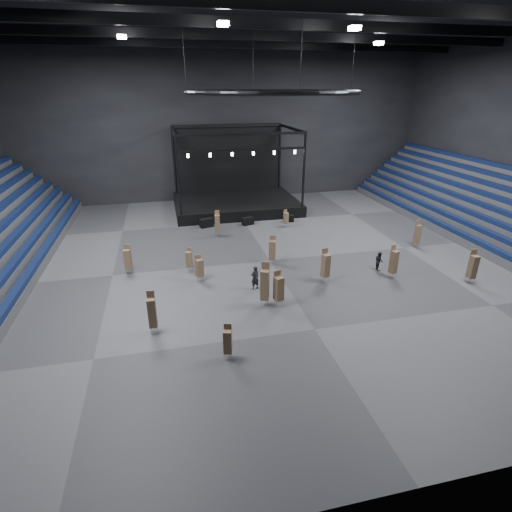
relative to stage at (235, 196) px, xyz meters
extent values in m
plane|color=#454548|center=(0.00, -16.24, -1.45)|extent=(50.00, 50.00, 0.00)
cube|color=black|center=(0.00, -16.24, 16.55)|extent=(50.00, 42.00, 0.20)
cube|color=black|center=(0.00, 4.76, 7.55)|extent=(50.00, 0.20, 18.00)
cube|color=black|center=(0.00, -37.24, 7.55)|extent=(50.00, 0.20, 18.00)
cube|color=black|center=(-18.12, -16.24, -0.50)|extent=(0.59, 40.00, 0.40)
cube|color=black|center=(-19.02, -16.24, 0.25)|extent=(0.59, 40.00, 0.40)
cube|color=#464648|center=(21.40, -16.24, -1.08)|extent=(7.20, 40.00, 0.75)
cube|color=black|center=(18.12, -16.24, -0.50)|extent=(0.59, 40.00, 0.40)
cube|color=#464648|center=(21.85, -16.24, -0.70)|extent=(6.30, 40.00, 1.50)
cube|color=black|center=(19.02, -16.24, 0.25)|extent=(0.59, 40.00, 0.40)
cube|color=#464648|center=(22.30, -16.24, -0.33)|extent=(5.40, 40.00, 2.25)
cube|color=black|center=(19.91, -16.24, 1.00)|extent=(0.59, 40.00, 0.40)
cube|color=#464648|center=(22.75, -16.24, 0.05)|extent=(4.50, 40.00, 3.00)
cube|color=black|center=(20.82, -16.24, 1.75)|extent=(0.59, 40.00, 0.40)
cube|color=#464648|center=(23.20, -16.24, 0.42)|extent=(3.60, 40.00, 3.75)
cube|color=black|center=(21.71, -16.24, 2.50)|extent=(0.59, 40.00, 0.40)
cube|color=black|center=(22.61, -16.24, 3.25)|extent=(0.59, 40.00, 0.40)
cube|color=black|center=(0.00, -0.74, -0.85)|extent=(14.00, 10.00, 1.20)
cube|color=black|center=(0.00, 4.06, 3.75)|extent=(13.30, 0.30, 8.00)
cylinder|color=black|center=(-6.60, -5.34, 3.65)|extent=(0.24, 0.24, 7.80)
cylinder|color=black|center=(-6.60, 3.86, 3.65)|extent=(0.24, 0.24, 7.80)
cylinder|color=black|center=(6.60, -5.34, 3.65)|extent=(0.24, 0.24, 7.80)
cylinder|color=black|center=(6.60, 3.86, 3.65)|extent=(0.24, 0.24, 7.80)
cube|color=black|center=(0.00, -5.34, 7.55)|extent=(13.40, 0.25, 0.25)
cube|color=black|center=(0.00, 3.86, 7.55)|extent=(13.40, 0.25, 0.25)
cube|color=black|center=(0.00, -5.34, 6.05)|extent=(13.40, 0.20, 0.20)
cylinder|color=white|center=(-5.50, -5.34, 5.65)|extent=(0.24, 0.24, 0.35)
cylinder|color=white|center=(-3.30, -5.34, 5.65)|extent=(0.24, 0.24, 0.35)
cylinder|color=white|center=(-1.10, -5.34, 5.65)|extent=(0.24, 0.24, 0.35)
cylinder|color=white|center=(1.10, -5.34, 5.65)|extent=(0.24, 0.24, 0.35)
cylinder|color=white|center=(3.30, -5.34, 5.65)|extent=(0.24, 0.24, 0.35)
cylinder|color=white|center=(5.50, -5.34, 5.65)|extent=(0.24, 0.24, 0.35)
torus|color=black|center=(0.00, -16.24, 11.55)|extent=(12.30, 12.30, 0.30)
cylinder|color=black|center=(6.00, -16.24, 14.05)|extent=(0.04, 0.04, 5.00)
cylinder|color=black|center=(0.00, -10.24, 14.05)|extent=(0.04, 0.04, 5.00)
cylinder|color=black|center=(-6.00, -16.24, 14.05)|extent=(0.04, 0.04, 5.00)
cylinder|color=black|center=(0.00, -22.24, 14.05)|extent=(0.04, 0.04, 5.00)
cube|color=black|center=(0.00, -23.24, 15.75)|extent=(49.00, 0.35, 0.70)
cube|color=black|center=(0.00, -16.24, 15.75)|extent=(49.00, 0.35, 0.70)
cube|color=black|center=(0.00, -9.24, 15.75)|extent=(49.00, 0.35, 0.70)
cube|color=black|center=(0.00, -1.24, 15.75)|extent=(49.00, 0.35, 0.70)
cube|color=white|center=(-10.00, -12.24, 15.15)|extent=(0.60, 0.60, 0.25)
cube|color=white|center=(10.00, -12.24, 15.15)|extent=(0.60, 0.60, 0.25)
cube|color=white|center=(-4.00, -20.24, 15.15)|extent=(0.60, 0.60, 0.25)
cube|color=white|center=(4.00, -20.24, 15.15)|extent=(0.60, 0.60, 0.25)
cube|color=black|center=(-4.13, -6.44, -1.00)|extent=(1.48, 1.05, 0.89)
cube|color=black|center=(0.18, -6.66, -1.05)|extent=(1.32, 0.95, 0.79)
cube|color=black|center=(4.61, -6.70, -1.09)|extent=(1.12, 0.62, 0.72)
cylinder|color=silver|center=(8.03, -21.59, -1.25)|extent=(0.03, 0.03, 0.40)
cylinder|color=silver|center=(8.03, -21.21, -1.25)|extent=(0.03, 0.03, 0.40)
cylinder|color=silver|center=(8.41, -21.59, -1.25)|extent=(0.03, 0.03, 0.40)
cylinder|color=silver|center=(8.41, -21.21, -1.25)|extent=(0.03, 0.03, 0.40)
cube|color=#826648|center=(8.22, -21.40, -0.17)|extent=(0.62, 0.62, 1.77)
cube|color=#826648|center=(8.15, -21.22, 0.67)|extent=(0.45, 0.22, 0.97)
cylinder|color=silver|center=(2.79, -21.08, -1.24)|extent=(0.03, 0.03, 0.42)
cylinder|color=silver|center=(2.79, -20.68, -1.24)|extent=(0.03, 0.03, 0.42)
cylinder|color=silver|center=(3.19, -21.08, -1.24)|extent=(0.03, 0.03, 0.42)
cylinder|color=silver|center=(3.19, -20.68, -1.24)|extent=(0.03, 0.03, 0.42)
cube|color=#826648|center=(2.99, -20.88, -0.16)|extent=(0.61, 0.61, 1.74)
cube|color=#826648|center=(2.94, -20.68, 0.66)|extent=(0.49, 0.18, 0.96)
cylinder|color=silver|center=(-9.53, -25.02, -1.26)|extent=(0.03, 0.03, 0.39)
cylinder|color=silver|center=(-9.53, -24.66, -1.26)|extent=(0.03, 0.03, 0.39)
cylinder|color=silver|center=(-9.16, -25.02, -1.26)|extent=(0.03, 0.03, 0.39)
cylinder|color=silver|center=(-9.16, -24.66, -1.26)|extent=(0.03, 0.03, 0.39)
cube|color=#826648|center=(-9.34, -24.84, -0.15)|extent=(0.49, 0.49, 1.82)
cube|color=#826648|center=(-9.33, -24.65, 0.71)|extent=(0.45, 0.09, 1.00)
cylinder|color=silver|center=(-5.66, -28.41, -1.27)|extent=(0.03, 0.03, 0.36)
cylinder|color=silver|center=(-5.66, -28.07, -1.27)|extent=(0.03, 0.03, 0.36)
cylinder|color=silver|center=(-5.32, -28.41, -1.27)|extent=(0.03, 0.03, 0.36)
cylinder|color=silver|center=(-5.32, -28.07, -1.27)|extent=(0.03, 0.03, 0.36)
cube|color=#826648|center=(-5.49, -28.24, -0.42)|extent=(0.53, 0.53, 1.35)
cube|color=#826648|center=(-5.44, -28.06, 0.21)|extent=(0.41, 0.17, 0.74)
cylinder|color=silver|center=(-0.20, -17.19, -1.24)|extent=(0.03, 0.03, 0.43)
cylinder|color=silver|center=(-0.20, -16.79, -1.24)|extent=(0.03, 0.03, 0.43)
cylinder|color=silver|center=(0.20, -17.19, -1.24)|extent=(0.03, 0.03, 0.43)
cylinder|color=silver|center=(0.20, -16.79, -1.24)|extent=(0.03, 0.03, 0.43)
cube|color=#826648|center=(0.00, -16.99, -0.22)|extent=(0.66, 0.66, 1.60)
cube|color=#826648|center=(0.08, -16.79, 0.53)|extent=(0.48, 0.23, 0.88)
cylinder|color=silver|center=(-2.42, -23.44, -1.23)|extent=(0.03, 0.03, 0.44)
cylinder|color=silver|center=(-2.42, -23.02, -1.23)|extent=(0.03, 0.03, 0.44)
cylinder|color=silver|center=(-2.00, -23.44, -1.23)|extent=(0.03, 0.03, 0.44)
cylinder|color=silver|center=(-2.00, -23.02, -1.23)|extent=(0.03, 0.03, 0.44)
cube|color=#826648|center=(-2.21, -23.23, 0.03)|extent=(0.70, 0.70, 2.07)
cube|color=#826648|center=(-2.12, -23.03, 1.02)|extent=(0.49, 0.26, 1.14)
cylinder|color=silver|center=(-6.22, -18.95, -1.25)|extent=(0.03, 0.03, 0.41)
cylinder|color=silver|center=(-6.22, -18.57, -1.25)|extent=(0.03, 0.03, 0.41)
cylinder|color=silver|center=(-5.84, -18.95, -1.25)|extent=(0.03, 0.03, 0.41)
cylinder|color=silver|center=(-5.84, -18.57, -1.25)|extent=(0.03, 0.03, 0.41)
cube|color=#826648|center=(-6.03, -18.76, -0.37)|extent=(0.64, 0.64, 1.34)
cube|color=#826648|center=(-6.11, -18.57, 0.24)|extent=(0.46, 0.23, 0.74)
cylinder|color=silver|center=(-6.81, -16.93, -1.27)|extent=(0.03, 0.03, 0.36)
cylinder|color=silver|center=(-6.81, -16.58, -1.27)|extent=(0.03, 0.03, 0.36)
cylinder|color=silver|center=(-6.46, -16.93, -1.27)|extent=(0.03, 0.03, 0.36)
cylinder|color=silver|center=(-6.46, -16.58, -1.27)|extent=(0.03, 0.03, 0.36)
cube|color=#826648|center=(-6.63, -16.75, -0.46)|extent=(0.56, 0.56, 1.26)
cube|color=#826648|center=(-6.57, -16.58, 0.12)|extent=(0.41, 0.19, 0.69)
cylinder|color=silver|center=(-3.57, -9.67, -1.26)|extent=(0.03, 0.03, 0.39)
cylinder|color=silver|center=(-3.57, -9.30, -1.26)|extent=(0.03, 0.03, 0.39)
cylinder|color=silver|center=(-3.20, -9.67, -1.26)|extent=(0.03, 0.03, 0.39)
cylinder|color=silver|center=(-3.20, -9.30, -1.26)|extent=(0.03, 0.03, 0.39)
cube|color=#826648|center=(-3.39, -9.49, -0.19)|extent=(0.53, 0.53, 1.74)
cube|color=#826648|center=(-3.36, -9.29, 0.63)|extent=(0.45, 0.12, 0.96)
cylinder|color=silver|center=(-1.55, -23.72, -1.23)|extent=(0.03, 0.03, 0.44)
cylinder|color=silver|center=(-1.55, -23.30, -1.23)|extent=(0.03, 0.03, 0.44)
cylinder|color=silver|center=(-1.13, -23.72, -1.23)|extent=(0.03, 0.03, 0.44)
cylinder|color=silver|center=(-1.13, -23.30, -1.23)|extent=(0.03, 0.03, 0.44)
cube|color=#826648|center=(-1.34, -23.51, -0.19)|extent=(0.66, 0.66, 1.63)
cube|color=#826648|center=(-1.40, -23.30, 0.58)|extent=(0.51, 0.21, 0.90)
cylinder|color=silver|center=(13.15, -23.72, -1.24)|extent=(0.03, 0.03, 0.42)
cylinder|color=silver|center=(13.15, -23.31, -1.24)|extent=(0.03, 0.03, 0.42)
cylinder|color=silver|center=(13.55, -23.72, -1.24)|extent=(0.03, 0.03, 0.42)
cylinder|color=silver|center=(13.55, -23.31, -1.24)|extent=(0.03, 0.03, 0.42)
cube|color=#826648|center=(13.35, -23.51, -0.16)|extent=(0.53, 0.53, 1.74)
cube|color=#826648|center=(13.34, -23.30, 0.66)|extent=(0.49, 0.08, 0.96)
cylinder|color=silver|center=(3.68, -8.40, -1.28)|extent=(0.03, 0.03, 0.35)
cylinder|color=silver|center=(3.68, -8.07, -1.28)|extent=(0.03, 0.03, 0.35)
cylinder|color=silver|center=(4.01, -8.40, -1.28)|extent=(0.03, 0.03, 0.35)
cylinder|color=silver|center=(4.01, -8.07, -1.28)|extent=(0.03, 0.03, 0.35)
cube|color=#826648|center=(3.85, -8.24, -0.52)|extent=(0.51, 0.51, 1.17)
cube|color=#826648|center=(3.81, -8.07, 0.02)|extent=(0.40, 0.15, 0.64)
cylinder|color=silver|center=(13.45, -16.46, -1.27)|extent=(0.03, 0.03, 0.37)
cylinder|color=silver|center=(13.45, -16.11, -1.27)|extent=(0.03, 0.03, 0.37)
cylinder|color=silver|center=(13.80, -16.46, -1.27)|extent=(0.03, 0.03, 0.37)
cylinder|color=silver|center=(13.80, -16.11, -1.27)|extent=(0.03, 0.03, 0.37)
cube|color=#826648|center=(13.62, -16.28, -0.23)|extent=(0.47, 0.47, 1.70)
cube|color=#826648|center=(13.61, -16.10, 0.57)|extent=(0.43, 0.09, 0.94)
cylinder|color=silver|center=(-11.43, -16.30, -1.25)|extent=(0.03, 0.03, 0.41)
cylinder|color=silver|center=(-11.43, -15.92, -1.25)|extent=(0.03, 0.03, 0.41)
cylinder|color=silver|center=(-11.04, -16.30, -1.25)|extent=(0.03, 0.03, 0.41)
cylinder|color=silver|center=(-11.04, -15.92, -1.25)|extent=(0.03, 0.03, 0.41)
cube|color=#826648|center=(-11.23, -16.11, -0.27)|extent=(0.55, 0.55, 1.55)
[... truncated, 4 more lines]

